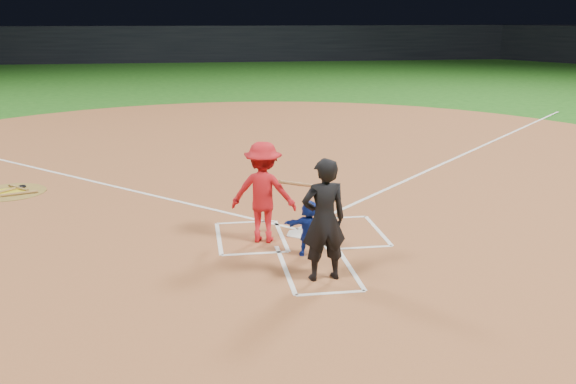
{
  "coord_description": "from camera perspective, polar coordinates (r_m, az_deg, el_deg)",
  "views": [
    {
      "loc": [
        -2.06,
        -11.75,
        4.19
      ],
      "look_at": [
        -0.3,
        -0.4,
        1.0
      ],
      "focal_mm": 40.0,
      "sensor_mm": 36.0,
      "label": 1
    }
  ],
  "objects": [
    {
      "name": "ground",
      "position": [
        12.65,
        1.07,
        -3.83
      ],
      "size": [
        120.0,
        120.0,
        0.0
      ],
      "primitive_type": "plane",
      "color": "#1B5515",
      "rests_on": "ground"
    },
    {
      "name": "home_plate",
      "position": [
        12.64,
        1.07,
        -3.75
      ],
      "size": [
        0.6,
        0.6,
        0.02
      ],
      "primitive_type": "cylinder",
      "rotation": [
        0.0,
        0.0,
        3.14
      ],
      "color": "silver",
      "rests_on": "home_plate_dirt"
    },
    {
      "name": "bat_weight_donut",
      "position": [
        17.32,
        -22.56,
        0.47
      ],
      "size": [
        0.19,
        0.19,
        0.05
      ],
      "primitive_type": "torus",
      "color": "black",
      "rests_on": "on_deck_circle"
    },
    {
      "name": "catcher",
      "position": [
        11.41,
        1.91,
        -3.23
      ],
      "size": [
        1.0,
        0.61,
        1.02
      ],
      "primitive_type": "imported",
      "rotation": [
        0.0,
        0.0,
        2.78
      ],
      "color": "#122B9A",
      "rests_on": "home_plate_dirt"
    },
    {
      "name": "on_deck_circle",
      "position": [
        17.0,
        -23.51,
        -0.01
      ],
      "size": [
        1.7,
        1.7,
        0.01
      ],
      "primitive_type": "cylinder",
      "color": "brown",
      "rests_on": "home_plate_dirt"
    },
    {
      "name": "stadium_wall_far",
      "position": [
        59.85,
        -6.99,
        12.93
      ],
      "size": [
        80.0,
        1.2,
        3.2
      ],
      "primitive_type": "cube",
      "color": "black",
      "rests_on": "ground"
    },
    {
      "name": "on_deck_bat_b",
      "position": [
        16.95,
        -24.25,
        -0.0
      ],
      "size": [
        0.61,
        0.67,
        0.06
      ],
      "primitive_type": "cylinder",
      "rotation": [
        1.57,
        0.0,
        -0.74
      ],
      "color": "olive",
      "rests_on": "on_deck_circle"
    },
    {
      "name": "batter_at_plate",
      "position": [
        12.03,
        -2.2,
        -0.02
      ],
      "size": [
        1.67,
        1.04,
        1.92
      ],
      "color": "red",
      "rests_on": "home_plate_dirt"
    },
    {
      "name": "on_deck_logo",
      "position": [
        17.0,
        -23.51,
        0.02
      ],
      "size": [
        0.8,
        0.8,
        0.0
      ],
      "primitive_type": "cylinder",
      "color": "gold",
      "rests_on": "on_deck_circle"
    },
    {
      "name": "umpire",
      "position": [
        10.26,
        3.21,
        -2.48
      ],
      "size": [
        0.79,
        0.57,
        2.02
      ],
      "primitive_type": "imported",
      "rotation": [
        0.0,
        0.0,
        3.26
      ],
      "color": "black",
      "rests_on": "home_plate_dirt"
    },
    {
      "name": "on_deck_bat_a",
      "position": [
        17.19,
        -22.84,
        0.35
      ],
      "size": [
        0.62,
        0.66,
        0.06
      ],
      "primitive_type": "cylinder",
      "rotation": [
        1.57,
        0.0,
        0.75
      ],
      "color": "olive",
      "rests_on": "on_deck_circle"
    },
    {
      "name": "home_plate_dirt",
      "position": [
        18.36,
        -2.13,
        2.33
      ],
      "size": [
        28.0,
        28.0,
        0.01
      ],
      "primitive_type": "cylinder",
      "color": "brown",
      "rests_on": "ground"
    },
    {
      "name": "on_deck_bat_c",
      "position": [
        16.63,
        -22.77,
        -0.12
      ],
      "size": [
        0.82,
        0.33,
        0.06
      ],
      "primitive_type": "cylinder",
      "rotation": [
        1.57,
        0.0,
        1.9
      ],
      "color": "olive",
      "rests_on": "on_deck_circle"
    },
    {
      "name": "chalk_markings",
      "position": [
        17.67,
        -1.86,
        1.84
      ],
      "size": [
        28.35,
        17.32,
        0.01
      ],
      "color": "white",
      "rests_on": "home_plate_dirt"
    }
  ]
}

